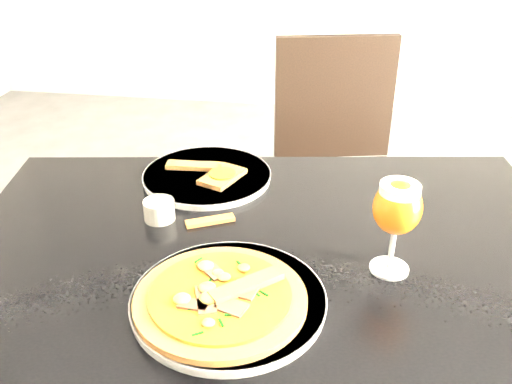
% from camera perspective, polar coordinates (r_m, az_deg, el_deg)
% --- Properties ---
extents(dining_table, '(1.31, 0.97, 0.75)m').
position_cam_1_polar(dining_table, '(1.15, 1.43, -9.22)').
color(dining_table, black).
rests_on(dining_table, ground).
extents(chair_far, '(0.51, 0.51, 0.92)m').
position_cam_1_polar(chair_far, '(1.95, 8.15, 2.41)').
color(chair_far, black).
rests_on(chair_far, ground).
extents(plate_main, '(0.34, 0.34, 0.02)m').
position_cam_1_polar(plate_main, '(0.96, -2.76, -10.83)').
color(plate_main, silver).
rests_on(plate_main, dining_table).
extents(pizza, '(0.28, 0.28, 0.03)m').
position_cam_1_polar(pizza, '(0.94, -3.52, -10.45)').
color(pizza, brown).
rests_on(pizza, plate_main).
extents(plate_second, '(0.41, 0.41, 0.02)m').
position_cam_1_polar(plate_second, '(1.34, -4.92, 1.59)').
color(plate_second, silver).
rests_on(plate_second, dining_table).
extents(crust_scraps, '(0.20, 0.13, 0.02)m').
position_cam_1_polar(crust_scraps, '(1.32, -4.34, 1.96)').
color(crust_scraps, brown).
rests_on(crust_scraps, plate_second).
extents(loose_crust, '(0.10, 0.06, 0.01)m').
position_cam_1_polar(loose_crust, '(1.17, -4.61, -2.88)').
color(loose_crust, brown).
rests_on(loose_crust, dining_table).
extents(sauce_cup, '(0.06, 0.06, 0.04)m').
position_cam_1_polar(sauce_cup, '(1.18, -9.67, -1.71)').
color(sauce_cup, beige).
rests_on(sauce_cup, dining_table).
extents(beer_glass, '(0.08, 0.08, 0.18)m').
position_cam_1_polar(beer_glass, '(1.00, 13.96, -1.60)').
color(beer_glass, silver).
rests_on(beer_glass, dining_table).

